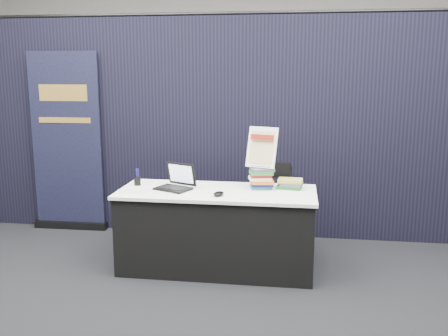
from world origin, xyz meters
TOP-DOWN VIEW (x-y plane):
  - floor at (0.00, 0.00)m, footprint 8.00×8.00m
  - wall_back at (0.00, 4.00)m, footprint 8.00×0.02m
  - drape_partition at (0.00, 1.60)m, footprint 6.00×0.08m
  - display_table at (0.00, 0.55)m, footprint 1.80×0.75m
  - laptop at (-0.40, 0.55)m, footprint 0.37×0.36m
  - mouse at (0.05, 0.35)m, footprint 0.12×0.15m
  - brochure_left at (-0.75, 0.41)m, footprint 0.31×0.27m
  - brochure_mid at (-0.49, 0.45)m, footprint 0.34×0.30m
  - brochure_right at (-0.47, 0.57)m, footprint 0.32×0.29m
  - pen_cup at (-0.78, 0.65)m, footprint 0.08×0.08m
  - book_stack_tall at (0.39, 0.68)m, footprint 0.23×0.20m
  - book_stack_short at (0.66, 0.72)m, footprint 0.23×0.19m
  - info_sign at (0.39, 0.71)m, footprint 0.30×0.19m
  - pullup_banner at (-1.89, 1.50)m, footprint 0.87×0.11m
  - stacking_chair at (0.46, 0.99)m, footprint 0.49×0.49m

SIDE VIEW (x-z plane):
  - floor at x=0.00m, z-range 0.00..0.00m
  - display_table at x=0.00m, z-range 0.00..0.75m
  - stacking_chair at x=0.46m, z-range 0.05..0.97m
  - brochure_left at x=-0.75m, z-range 0.75..0.75m
  - brochure_right at x=-0.47m, z-range 0.75..0.75m
  - brochure_mid at x=-0.49m, z-range 0.75..0.75m
  - mouse at x=0.05m, z-range 0.75..0.79m
  - pen_cup at x=-0.78m, z-range 0.75..0.83m
  - book_stack_short at x=0.66m, z-range 0.75..0.84m
  - laptop at x=-0.40m, z-range 0.69..0.92m
  - book_stack_tall at x=0.39m, z-range 0.75..0.94m
  - pullup_banner at x=-1.89m, z-range -0.12..1.93m
  - info_sign at x=0.39m, z-range 0.93..1.32m
  - drape_partition at x=0.00m, z-range 0.00..2.40m
  - wall_back at x=0.00m, z-range 0.00..3.50m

